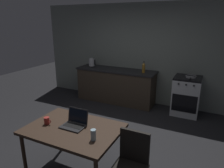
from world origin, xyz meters
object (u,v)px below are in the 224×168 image
(chair, at_px, (131,162))
(laptop, at_px, (75,123))
(dining_table, at_px, (74,132))
(electric_kettle, at_px, (92,63))
(coffee_mug, at_px, (47,121))
(bottle, at_px, (144,67))
(stove_oven, at_px, (186,96))
(drinking_glass, at_px, (93,135))
(frying_pan, at_px, (191,77))

(chair, bearing_deg, laptop, -178.46)
(dining_table, distance_m, electric_kettle, 3.22)
(laptop, height_order, electric_kettle, electric_kettle)
(coffee_mug, bearing_deg, dining_table, 10.94)
(chair, relative_size, coffee_mug, 7.66)
(chair, height_order, bottle, bottle)
(stove_oven, relative_size, coffee_mug, 7.95)
(chair, distance_m, coffee_mug, 1.28)
(bottle, relative_size, drinking_glass, 2.02)
(electric_kettle, height_order, coffee_mug, electric_kettle)
(chair, relative_size, electric_kettle, 3.64)
(frying_pan, distance_m, drinking_glass, 3.08)
(stove_oven, height_order, drinking_glass, stove_oven)
(chair, height_order, coffee_mug, chair)
(frying_pan, bearing_deg, laptop, -113.57)
(bottle, bearing_deg, drinking_glass, -83.99)
(stove_oven, height_order, coffee_mug, stove_oven)
(frying_pan, height_order, coffee_mug, frying_pan)
(dining_table, bearing_deg, frying_pan, 66.94)
(laptop, xyz_separation_m, bottle, (0.10, 2.77, 0.24))
(chair, distance_m, drinking_glass, 0.57)
(electric_kettle, height_order, bottle, bottle)
(frying_pan, xyz_separation_m, drinking_glass, (-0.80, -2.97, -0.11))
(electric_kettle, bearing_deg, laptop, -63.08)
(dining_table, height_order, drinking_glass, drinking_glass)
(stove_oven, height_order, dining_table, stove_oven)
(stove_oven, xyz_separation_m, frying_pan, (0.06, -0.03, 0.48))
(drinking_glass, bearing_deg, stove_oven, 76.01)
(drinking_glass, bearing_deg, laptop, 155.62)
(electric_kettle, relative_size, bottle, 0.86)
(laptop, distance_m, bottle, 2.78)
(dining_table, xyz_separation_m, laptop, (-0.01, 0.05, 0.12))
(dining_table, bearing_deg, electric_kettle, 116.69)
(electric_kettle, height_order, frying_pan, electric_kettle)
(drinking_glass, bearing_deg, dining_table, 160.84)
(electric_kettle, bearing_deg, bottle, -1.87)
(laptop, height_order, bottle, bottle)
(stove_oven, relative_size, drinking_glass, 6.54)
(chair, bearing_deg, electric_kettle, 133.84)
(laptop, distance_m, drinking_glass, 0.45)
(laptop, distance_m, coffee_mug, 0.40)
(laptop, xyz_separation_m, coffee_mug, (-0.38, -0.12, 0.01))
(chair, height_order, laptop, laptop)
(electric_kettle, xyz_separation_m, coffee_mug, (1.05, -2.94, -0.22))
(chair, xyz_separation_m, electric_kettle, (-2.29, 2.87, 0.52))
(stove_oven, bearing_deg, coffee_mug, -117.70)
(electric_kettle, xyz_separation_m, frying_pan, (2.65, -0.03, -0.09))
(stove_oven, distance_m, bottle, 1.21)
(stove_oven, relative_size, dining_table, 0.72)
(dining_table, height_order, electric_kettle, electric_kettle)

